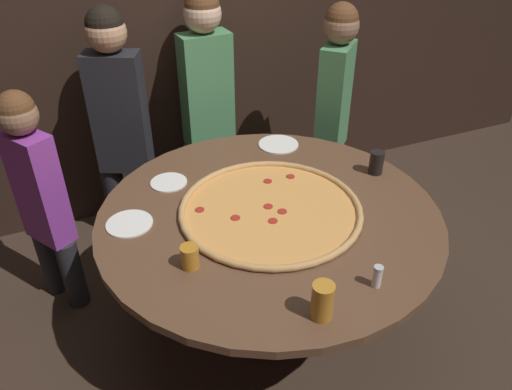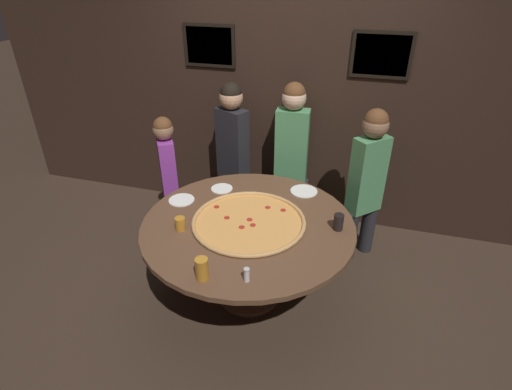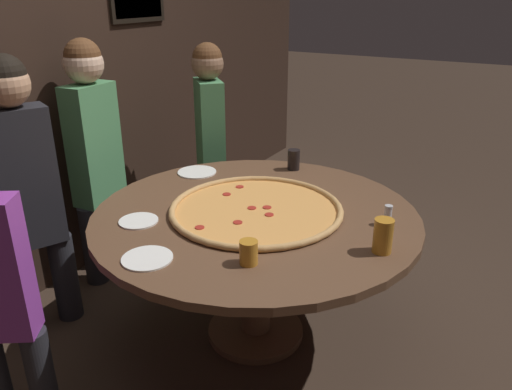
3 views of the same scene
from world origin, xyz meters
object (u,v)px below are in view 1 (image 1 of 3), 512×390
Objects in this scene: white_plate_far_back at (278,144)px; condiment_shaker at (377,276)px; drink_cup_far_right at (322,301)px; diner_side_right at (40,193)px; diner_far_left at (120,118)px; dining_table at (269,233)px; diner_centre_back at (334,103)px; drink_cup_near_right at (190,257)px; giant_pizza at (271,209)px; diner_side_left at (207,96)px; drink_cup_centre_back at (376,163)px; white_plate_beside_cup at (169,182)px; white_plate_left_side at (129,224)px.

condiment_shaker reaches higher than white_plate_far_back.
diner_side_right reaches higher than drink_cup_far_right.
dining_table is at bearing 139.09° from diner_far_left.
drink_cup_near_right is at bearing -5.44° from diner_centre_back.
giant_pizza is 1.18m from diner_centre_back.
drink_cup_near_right reaches higher than giant_pizza.
diner_side_left reaches higher than diner_centre_back.
drink_cup_far_right is at bearing -169.03° from condiment_shaker.
dining_table is at bearing 82.05° from drink_cup_far_right.
condiment_shaker is at bearing -96.79° from white_plate_far_back.
white_plate_beside_cup is at bearing 162.45° from drink_cup_centre_back.
diner_side_left is (0.54, 1.40, 0.07)m from drink_cup_near_right.
drink_cup_centre_back reaches higher than giant_pizza.
diner_centre_back is (0.74, -0.34, -0.04)m from diner_side_left.
drink_cup_centre_back is at bearing 164.54° from diner_far_left.
white_plate_left_side is 2.18× the size of condiment_shaker.
condiment_shaker is at bearing -43.67° from white_plate_left_side.
diner_far_left reaches higher than drink_cup_near_right.
white_plate_far_back is at bearing 173.72° from diner_far_left.
drink_cup_centre_back is 0.08× the size of diner_side_left.
condiment_shaker is 0.07× the size of diner_centre_back.
giant_pizza is at bearing -155.26° from diner_side_right.
white_plate_far_back is at bearing 24.27° from white_plate_left_side.
white_plate_left_side is at bearing 136.33° from condiment_shaker.
condiment_shaker is at bearing -169.44° from diner_side_right.
white_plate_beside_cup is 1.93× the size of condiment_shaker.
diner_side_left is at bearing 84.42° from drink_cup_far_right.
diner_side_left is at bearing -69.47° from diner_centre_back.
white_plate_beside_cup is at bearing 117.89° from condiment_shaker.
giant_pizza is 1.18m from diner_side_left.
drink_cup_near_right is at bearing 116.20° from diner_far_left.
diner_far_left is (-0.49, 1.07, 0.09)m from giant_pizza.
white_plate_far_back is (0.77, 0.81, -0.05)m from drink_cup_near_right.
drink_cup_centre_back is 0.09× the size of diner_centre_back.
white_plate_far_back is at bearing 12.59° from white_plate_beside_cup.
white_plate_left_side is 1.61m from diner_centre_back.
drink_cup_centre_back is at bearing 9.01° from dining_table.
drink_cup_near_right is 0.48× the size of white_plate_left_side.
drink_cup_far_right is at bearing -134.48° from drink_cup_centre_back.
dining_table is 1.20m from diner_side_left.
diner_side_right reaches higher than white_plate_beside_cup.
condiment_shaker reaches higher than white_plate_beside_cup.
white_plate_left_side is (-0.63, 0.16, -0.01)m from giant_pizza.
drink_cup_near_right is 0.08× the size of diner_side_right.
white_plate_far_back is at bearing -124.77° from diner_side_right.
drink_cup_far_right is at bearing 13.43° from diner_centre_back.
diner_centre_back is at bearing 76.92° from drink_cup_centre_back.
dining_table is 16.68× the size of condiment_shaker.
drink_cup_centre_back is 1.29m from white_plate_left_side.
diner_centre_back is (1.82, 0.20, 0.10)m from diner_side_right.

